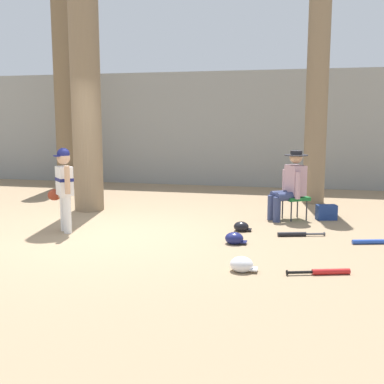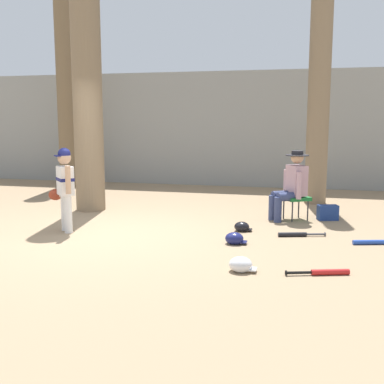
{
  "view_description": "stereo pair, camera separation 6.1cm",
  "coord_description": "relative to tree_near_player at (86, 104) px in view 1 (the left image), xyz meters",
  "views": [
    {
      "loc": [
        2.83,
        -6.51,
        1.72
      ],
      "look_at": [
        1.38,
        -0.29,
        0.75
      ],
      "focal_mm": 44.35,
      "sensor_mm": 36.0,
      "label": 1
    },
    {
      "loc": [
        2.89,
        -6.5,
        1.72
      ],
      "look_at": [
        1.38,
        -0.29,
        0.75
      ],
      "focal_mm": 44.35,
      "sensor_mm": 36.0,
      "label": 2
    }
  ],
  "objects": [
    {
      "name": "bat_black_composite",
      "position": [
        3.92,
        -1.26,
        -1.99
      ],
      "size": [
        0.7,
        0.26,
        0.07
      ],
      "color": "black",
      "rests_on": "ground"
    },
    {
      "name": "handbag_beside_stool",
      "position": [
        4.42,
        0.09,
        -1.89
      ],
      "size": [
        0.38,
        0.27,
        0.26
      ],
      "primitive_type": "cube",
      "rotation": [
        0.0,
        0.0,
        0.29
      ],
      "color": "navy",
      "rests_on": "ground"
    },
    {
      "name": "tree_far_left",
      "position": [
        -1.96,
        2.91,
        0.05
      ],
      "size": [
        0.8,
        0.8,
        4.93
      ],
      "color": "brown",
      "rests_on": "ground"
    },
    {
      "name": "batting_helmet_black",
      "position": [
        3.09,
        -1.1,
        -1.95
      ],
      "size": [
        0.28,
        0.21,
        0.16
      ],
      "color": "black",
      "rests_on": "ground"
    },
    {
      "name": "tree_near_player",
      "position": [
        0.0,
        0.0,
        0.0
      ],
      "size": [
        0.94,
        0.94,
        5.01
      ],
      "color": "#7F6B51",
      "rests_on": "ground"
    },
    {
      "name": "batting_helmet_white",
      "position": [
        3.34,
        -3.09,
        -1.94
      ],
      "size": [
        0.32,
        0.25,
        0.18
      ],
      "color": "silver",
      "rests_on": "ground"
    },
    {
      "name": "young_ballplayer",
      "position": [
        0.43,
        -1.77,
        -1.28
      ],
      "size": [
        0.56,
        0.46,
        1.31
      ],
      "color": "white",
      "rests_on": "ground"
    },
    {
      "name": "bat_red_barrel",
      "position": [
        4.28,
        -2.99,
        -1.99
      ],
      "size": [
        0.71,
        0.27,
        0.07
      ],
      "color": "red",
      "rests_on": "ground"
    },
    {
      "name": "concrete_back_wall",
      "position": [
        1.15,
        4.08,
        -0.54
      ],
      "size": [
        18.0,
        0.36,
        2.96
      ],
      "primitive_type": "cube",
      "color": "gray",
      "rests_on": "ground"
    },
    {
      "name": "bat_blue_youth",
      "position": [
        4.98,
        -1.47,
        -1.99
      ],
      "size": [
        0.75,
        0.27,
        0.07
      ],
      "color": "#2347AD",
      "rests_on": "ground"
    },
    {
      "name": "batting_helmet_navy",
      "position": [
        3.09,
        -1.89,
        -1.94
      ],
      "size": [
        0.31,
        0.24,
        0.18
      ],
      "color": "navy",
      "rests_on": "ground"
    },
    {
      "name": "tree_behind_spectator",
      "position": [
        4.23,
        1.83,
        0.19
      ],
      "size": [
        0.75,
        0.75,
        5.2
      ],
      "color": "#7F6B51",
      "rests_on": "ground"
    },
    {
      "name": "folding_stool",
      "position": [
        3.88,
        -0.01,
        -1.66
      ],
      "size": [
        0.55,
        0.55,
        0.41
      ],
      "color": "#196B2D",
      "rests_on": "ground"
    },
    {
      "name": "ground_plane",
      "position": [
        1.15,
        -1.82,
        -2.02
      ],
      "size": [
        60.0,
        60.0,
        0.0
      ],
      "primitive_type": "plane",
      "color": "#937A5B"
    },
    {
      "name": "seated_spectator",
      "position": [
        3.79,
        -0.06,
        -1.38
      ],
      "size": [
        0.66,
        0.58,
        1.2
      ],
      "color": "navy",
      "rests_on": "ground"
    }
  ]
}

